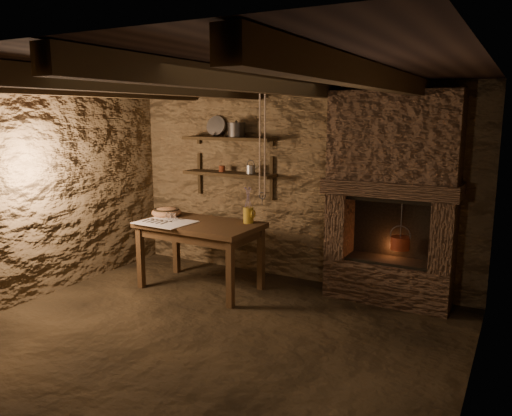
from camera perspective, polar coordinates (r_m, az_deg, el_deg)
The scene contains 24 objects.
floor at distance 4.83m, azimuth -5.90°, elevation -14.55°, with size 4.50×4.50×0.00m, color black.
back_wall at distance 6.18m, azimuth 4.43°, elevation 2.71°, with size 4.50×0.04×2.40m, color #4E3B24.
left_wall at distance 6.02m, azimuth -24.11°, elevation 1.58°, with size 0.04×4.00×2.40m, color #4E3B24.
right_wall at distance 3.69m, azimuth 23.90°, elevation -3.65°, with size 0.04×4.00×2.40m, color #4E3B24.
ceiling at distance 4.39m, azimuth -6.53°, elevation 15.12°, with size 4.50×4.00×0.04m, color black.
beam_far_left at distance 5.38m, azimuth -20.04°, elevation 12.77°, with size 0.14×3.95×0.16m, color black.
beam_mid_left at distance 4.68m, azimuth -11.66°, elevation 13.59°, with size 0.14×3.95×0.16m, color black.
beam_mid_right at distance 4.11m, azimuth -0.61°, elevation 14.23°, with size 0.14×3.95×0.16m, color black.
beam_far_right at distance 3.73m, azimuth 13.36°, elevation 14.31°, with size 0.14×3.95×0.16m, color black.
shelf_lower at distance 6.42m, azimuth -3.09°, elevation 3.93°, with size 1.25×0.30×0.04m, color black.
shelf_upper at distance 6.39m, azimuth -3.13°, elevation 7.94°, with size 1.25×0.30×0.04m, color black.
hearth at distance 5.56m, azimuth 15.26°, elevation 1.74°, with size 1.43×0.51×2.30m.
work_table at distance 5.96m, azimuth -6.38°, elevation -5.15°, with size 1.43×0.84×0.81m.
linen_cloth at distance 5.92m, azimuth -10.32°, elevation -1.61°, with size 0.63×0.51×0.01m, color white.
pewter_cutlery_row at distance 5.91m, azimuth -10.45°, elevation -1.55°, with size 0.53×0.20×0.01m, color gray, non-canonical shape.
drinking_glasses at distance 6.00m, azimuth -9.46°, elevation -1.00°, with size 0.20×0.06×0.08m, color white, non-canonical shape.
stoneware_jug at distance 5.77m, azimuth -0.85°, elevation 0.04°, with size 0.15×0.15×0.42m.
wooden_bowl at distance 6.29m, azimuth -10.19°, elevation -0.51°, with size 0.37×0.37×0.13m, color #8D5F3D.
iron_stockpot at distance 6.32m, azimuth -2.26°, elevation 8.83°, with size 0.22×0.22×0.16m, color #2A2825.
tin_pan at distance 6.60m, azimuth -4.58°, elevation 9.33°, with size 0.26×0.26×0.04m, color #979893.
small_kettle at distance 6.25m, azimuth -0.62°, elevation 4.44°, with size 0.16×0.12×0.17m, color #979893, non-canonical shape.
rusty_tin at distance 6.47m, azimuth -3.90°, elevation 4.50°, with size 0.08×0.08×0.08m, color #562111.
red_pot at distance 5.59m, azimuth 16.15°, elevation -3.77°, with size 0.23×0.23×0.54m.
hanging_ropes at distance 5.25m, azimuth 0.72°, elevation 7.90°, with size 0.08×0.08×1.20m, color tan, non-canonical shape.
Camera 1 is at (2.50, -3.58, 2.06)m, focal length 35.00 mm.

